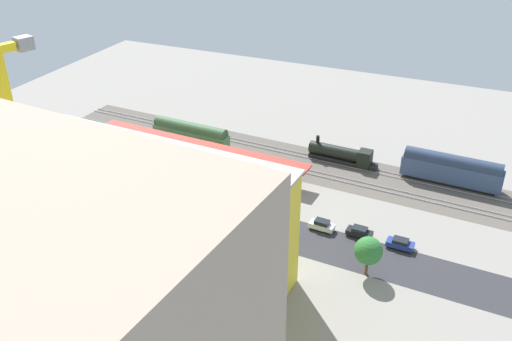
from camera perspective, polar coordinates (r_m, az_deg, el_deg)
ground_plane at (r=101.21m, az=-2.23°, el=-3.16°), size 157.37×157.37×0.00m
rail_bed at (r=116.47m, az=1.87°, el=1.39°), size 98.93×18.89×0.01m
street_asphalt at (r=97.56m, az=-3.47°, el=-4.53°), size 98.68×13.83×0.01m
track_rails at (r=116.39m, az=1.87°, el=1.47°), size 98.24×12.46×0.12m
platform_canopy_near at (r=112.44m, az=-5.74°, el=2.52°), size 46.29×6.42×4.28m
locomotive at (r=114.54m, az=8.80°, el=1.51°), size 14.08×3.14×4.82m
passenger_coach at (r=111.30m, az=19.05°, el=0.15°), size 18.38×3.87×5.96m
freight_coach_far at (r=119.82m, az=-6.57°, el=3.61°), size 17.39×3.66×5.69m
parked_car_0 at (r=92.19m, az=14.27°, el=-7.16°), size 4.29×2.04×1.63m
parked_car_1 at (r=93.44m, az=10.34°, el=-6.13°), size 4.27×2.11×1.65m
parked_car_2 at (r=94.07m, az=6.62°, el=-5.51°), size 4.25×1.99×1.81m
parked_car_3 at (r=96.06m, az=2.81°, el=-4.60°), size 4.25×1.93×1.59m
parked_car_4 at (r=98.40m, az=-0.29°, el=-3.64°), size 4.82×1.90×1.69m
parked_car_5 at (r=100.17m, az=-3.78°, el=-3.07°), size 4.46×2.04×1.70m
construction_building at (r=79.55m, az=-12.19°, el=-6.03°), size 41.13×23.14×17.81m
construction_roof_slab at (r=74.85m, az=-12.90°, el=-0.28°), size 41.76×23.77×0.40m
box_truck_0 at (r=95.75m, az=-8.95°, el=-4.45°), size 9.13×2.80×3.15m
street_tree_0 at (r=100.83m, az=-14.27°, el=-1.16°), size 6.03×6.03×7.70m
street_tree_1 at (r=86.44m, az=0.59°, el=-4.70°), size 5.33×5.33×8.49m
street_tree_2 at (r=83.75m, az=11.21°, el=-7.91°), size 4.13×4.13×6.27m
traffic_light at (r=105.90m, az=-10.35°, el=0.77°), size 0.50×0.36×7.03m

